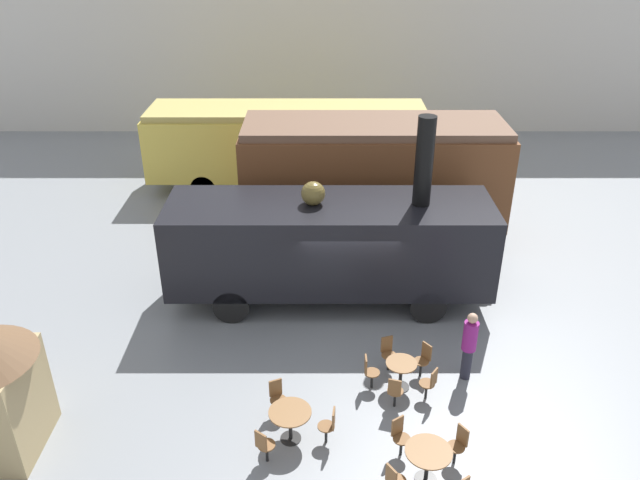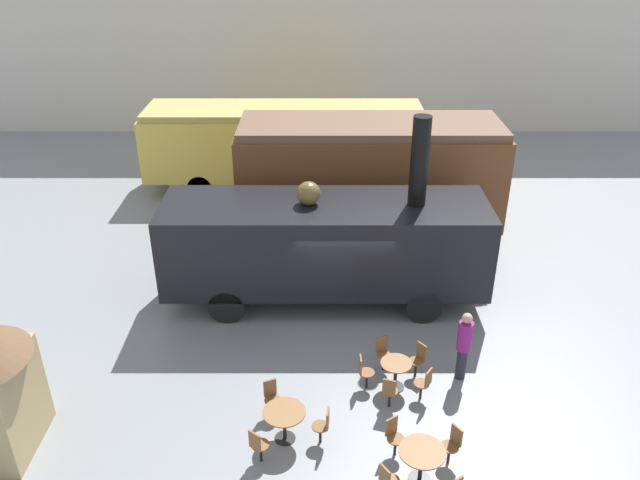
{
  "view_description": "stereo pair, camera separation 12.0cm",
  "coord_description": "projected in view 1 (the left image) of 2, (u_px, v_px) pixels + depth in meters",
  "views": [
    {
      "loc": [
        -0.77,
        -14.51,
        9.78
      ],
      "look_at": [
        -0.7,
        1.0,
        1.6
      ],
      "focal_mm": 35.0,
      "sensor_mm": 36.0,
      "label": 1
    },
    {
      "loc": [
        -0.65,
        -14.51,
        9.78
      ],
      "look_at": [
        -0.7,
        1.0,
        1.6
      ],
      "focal_mm": 35.0,
      "sensor_mm": 36.0,
      "label": 2
    }
  ],
  "objects": [
    {
      "name": "ground_plane",
      "position": [
        345.0,
        307.0,
        17.4
      ],
      "size": [
        80.0,
        80.0,
        0.0
      ],
      "primitive_type": "plane",
      "color": "gray"
    },
    {
      "name": "backdrop_wall",
      "position": [
        333.0,
        39.0,
        29.3
      ],
      "size": [
        44.0,
        0.15,
        9.0
      ],
      "color": "silver",
      "rests_on": "ground_plane"
    },
    {
      "name": "passenger_coach_vintage",
      "position": [
        285.0,
        141.0,
        24.25
      ],
      "size": [
        10.75,
        2.8,
        3.21
      ],
      "color": "#E0C64C",
      "rests_on": "ground_plane"
    },
    {
      "name": "passenger_coach_wooden",
      "position": [
        370.0,
        171.0,
        19.94
      ],
      "size": [
        8.27,
        2.87,
        4.05
      ],
      "color": "brown",
      "rests_on": "ground_plane"
    },
    {
      "name": "steam_locomotive",
      "position": [
        328.0,
        242.0,
        16.99
      ],
      "size": [
        8.75,
        2.55,
        5.33
      ],
      "color": "black",
      "rests_on": "ground_plane"
    },
    {
      "name": "cafe_table_near",
      "position": [
        288.0,
        417.0,
        12.78
      ],
      "size": [
        0.89,
        0.89,
        0.75
      ],
      "color": "black",
      "rests_on": "ground_plane"
    },
    {
      "name": "cafe_table_mid",
      "position": [
        426.0,
        456.0,
        11.85
      ],
      "size": [
        0.91,
        0.91,
        0.76
      ],
      "color": "black",
      "rests_on": "ground_plane"
    },
    {
      "name": "cafe_table_far",
      "position": [
        399.0,
        369.0,
        14.24
      ],
      "size": [
        0.72,
        0.72,
        0.71
      ],
      "color": "black",
      "rests_on": "ground_plane"
    },
    {
      "name": "cafe_chair_0",
      "position": [
        275.0,
        395.0,
        13.49
      ],
      "size": [
        0.38,
        0.4,
        0.87
      ],
      "rotation": [
        0.0,
        0.0,
        5.11
      ],
      "color": "black",
      "rests_on": "ground_plane"
    },
    {
      "name": "cafe_chair_1",
      "position": [
        262.0,
        445.0,
        12.24
      ],
      "size": [
        0.4,
        0.4,
        0.87
      ],
      "rotation": [
        0.0,
        0.0,
        7.21
      ],
      "color": "black",
      "rests_on": "ground_plane"
    },
    {
      "name": "cafe_chair_2",
      "position": [
        328.0,
        424.0,
        12.74
      ],
      "size": [
        0.37,
        0.36,
        0.87
      ],
      "rotation": [
        0.0,
        0.0,
        9.3
      ],
      "color": "black",
      "rests_on": "ground_plane"
    },
    {
      "name": "cafe_chair_3",
      "position": [
        392.0,
        480.0,
        11.49
      ],
      "size": [
        0.4,
        0.4,
        0.87
      ],
      "rotation": [
        0.0,
        0.0,
        6.87
      ],
      "color": "black",
      "rests_on": "ground_plane"
    },
    {
      "name": "cafe_chair_5",
      "position": [
        457.0,
        442.0,
        12.3
      ],
      "size": [
        0.4,
        0.4,
        0.87
      ],
      "rotation": [
        0.0,
        0.0,
        10.01
      ],
      "color": "black",
      "rests_on": "ground_plane"
    },
    {
      "name": "cafe_chair_6",
      "position": [
        397.0,
        434.0,
        12.5
      ],
      "size": [
        0.4,
        0.4,
        0.87
      ],
      "rotation": [
        0.0,
        0.0,
        11.58
      ],
      "color": "black",
      "rests_on": "ground_plane"
    },
    {
      "name": "cafe_chair_7",
      "position": [
        393.0,
        390.0,
        13.63
      ],
      "size": [
        0.37,
        0.39,
        0.87
      ],
      "rotation": [
        0.0,
        0.0,
        7.56
      ],
      "color": "black",
      "rests_on": "ground_plane"
    },
    {
      "name": "cafe_chair_8",
      "position": [
        428.0,
        382.0,
        13.88
      ],
      "size": [
        0.4,
        0.4,
        0.87
      ],
      "rotation": [
        0.0,
        0.0,
        8.81
      ],
      "color": "black",
      "rests_on": "ground_plane"
    },
    {
      "name": "cafe_chair_9",
      "position": [
        421.0,
        357.0,
        14.64
      ],
      "size": [
        0.4,
        0.4,
        0.87
      ],
      "rotation": [
        0.0,
        0.0,
        10.07
      ],
      "color": "black",
      "rests_on": "ground_plane"
    },
    {
      "name": "cafe_chair_10",
      "position": [
        385.0,
        351.0,
        14.86
      ],
      "size": [
        0.37,
        0.39,
        0.87
      ],
      "rotation": [
        0.0,
        0.0,
        11.33
      ],
      "color": "black",
      "rests_on": "ground_plane"
    },
    {
      "name": "cafe_chair_11",
      "position": [
        367.0,
        370.0,
        14.24
      ],
      "size": [
        0.36,
        0.36,
        0.87
      ],
      "rotation": [
        0.0,
        0.0,
        12.58
      ],
      "color": "black",
      "rests_on": "ground_plane"
    },
    {
      "name": "visitor_person",
      "position": [
        467.0,
        343.0,
        14.35
      ],
      "size": [
        0.34,
        0.34,
        1.8
      ],
      "color": "#262633",
      "rests_on": "ground_plane"
    }
  ]
}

